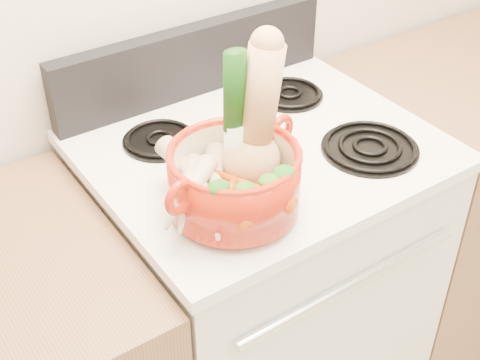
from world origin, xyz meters
TOP-DOWN VIEW (x-y plane):
  - stove_body at (0.00, 1.40)m, footprint 0.76×0.65m
  - cooktop at (0.00, 1.40)m, footprint 0.78×0.67m
  - control_backsplash at (0.00, 1.70)m, footprint 0.76×0.05m
  - oven_handle at (0.00, 1.06)m, footprint 0.60×0.02m
  - burner_front_left at (-0.19, 1.24)m, footprint 0.22×0.22m
  - burner_front_right at (0.19, 1.24)m, footprint 0.22×0.22m
  - burner_back_left at (-0.19, 1.54)m, footprint 0.17×0.17m
  - burner_back_right at (0.19, 1.54)m, footprint 0.17×0.17m
  - dutch_oven at (-0.19, 1.23)m, footprint 0.32×0.32m
  - pot_handle_left at (-0.33, 1.19)m, footprint 0.07×0.03m
  - pot_handle_right at (-0.05, 1.27)m, footprint 0.07×0.03m
  - squash at (-0.13, 1.25)m, footprint 0.19×0.17m
  - leek at (-0.16, 1.27)m, footprint 0.05×0.06m
  - ginger at (-0.18, 1.29)m, footprint 0.09×0.07m
  - parsnip_0 at (-0.23, 1.24)m, footprint 0.17×0.23m
  - parsnip_1 at (-0.28, 1.25)m, footprint 0.16×0.18m
  - parsnip_2 at (-0.25, 1.30)m, footprint 0.05×0.21m
  - parsnip_3 at (-0.28, 1.24)m, footprint 0.18×0.14m
  - carrot_0 at (-0.20, 1.20)m, footprint 0.06×0.16m
  - carrot_1 at (-0.22, 1.18)m, footprint 0.07×0.14m
  - carrot_2 at (-0.18, 1.19)m, footprint 0.10×0.19m
  - carrot_3 at (-0.23, 1.20)m, footprint 0.13×0.12m

SIDE VIEW (x-z plane):
  - stove_body at x=0.00m, z-range 0.00..0.92m
  - oven_handle at x=0.00m, z-range 0.77..0.79m
  - cooktop at x=0.00m, z-range 0.92..0.95m
  - burner_front_left at x=-0.19m, z-range 0.95..0.97m
  - burner_front_right at x=0.19m, z-range 0.95..0.97m
  - burner_back_left at x=-0.19m, z-range 0.95..0.97m
  - burner_back_right at x=0.19m, z-range 0.95..0.97m
  - carrot_0 at x=-0.20m, z-range 0.99..1.04m
  - ginger at x=-0.18m, z-range 0.99..1.04m
  - parsnip_0 at x=-0.23m, z-range 0.98..1.05m
  - carrot_1 at x=-0.22m, z-range 1.00..1.04m
  - parsnip_1 at x=-0.28m, z-range 1.00..1.05m
  - carrot_2 at x=-0.18m, z-range 1.00..1.05m
  - carrot_3 at x=-0.23m, z-range 1.01..1.05m
  - dutch_oven at x=-0.19m, z-range 0.97..1.10m
  - parsnip_2 at x=-0.25m, z-range 1.00..1.06m
  - parsnip_3 at x=-0.28m, z-range 1.00..1.06m
  - control_backsplash at x=0.00m, z-range 0.95..1.13m
  - pot_handle_left at x=-0.33m, z-range 1.04..1.11m
  - pot_handle_right at x=-0.05m, z-range 1.04..1.11m
  - squash at x=-0.13m, z-range 0.99..1.30m
  - leek at x=-0.16m, z-range 0.99..1.29m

